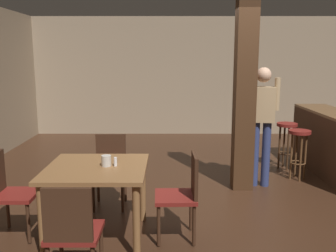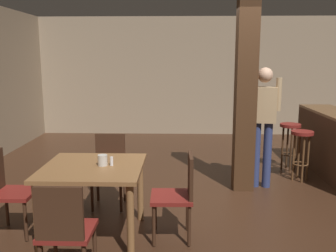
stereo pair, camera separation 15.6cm
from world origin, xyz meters
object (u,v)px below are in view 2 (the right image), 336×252
(chair_east, at_px, (179,192))
(dining_table, at_px, (93,177))
(salt_shaker, at_px, (112,161))
(standing_person, at_px, (263,119))
(chair_south, at_px, (65,229))
(bar_stool_near, at_px, (302,144))
(bar_counter, at_px, (331,144))
(chair_west, at_px, (7,188))
(chair_north, at_px, (109,166))
(napkin_cup, at_px, (103,160))
(bar_stool_mid, at_px, (290,136))

(chair_east, bearing_deg, dining_table, 179.26)
(salt_shaker, height_order, standing_person, standing_person)
(chair_south, relative_size, bar_stool_near, 1.16)
(salt_shaker, distance_m, bar_counter, 3.79)
(chair_south, bearing_deg, bar_stool_near, 45.30)
(chair_south, relative_size, chair_west, 1.00)
(salt_shaker, relative_size, bar_stool_near, 0.12)
(chair_east, relative_size, chair_west, 1.00)
(dining_table, distance_m, standing_person, 2.64)
(chair_south, height_order, salt_shaker, chair_south)
(chair_north, relative_size, standing_person, 0.52)
(standing_person, relative_size, bar_counter, 0.79)
(chair_east, distance_m, chair_west, 1.81)
(napkin_cup, distance_m, bar_stool_mid, 3.60)
(chair_south, xyz_separation_m, bar_stool_mid, (2.74, 3.35, 0.07))
(bar_counter, relative_size, bar_stool_near, 2.83)
(standing_person, bearing_deg, chair_east, -126.07)
(dining_table, xyz_separation_m, salt_shaker, (0.19, 0.01, 0.17))
(chair_south, bearing_deg, bar_stool_mid, 50.70)
(chair_north, bearing_deg, bar_counter, 21.99)
(dining_table, height_order, standing_person, standing_person)
(chair_north, bearing_deg, standing_person, 19.79)
(chair_south, xyz_separation_m, bar_stool_near, (2.76, 2.79, 0.06))
(salt_shaker, distance_m, bar_stool_near, 3.17)
(salt_shaker, xyz_separation_m, standing_person, (1.87, 1.60, 0.18))
(chair_south, distance_m, salt_shaker, 0.97)
(chair_south, bearing_deg, chair_west, 134.36)
(salt_shaker, bearing_deg, napkin_cup, 179.86)
(standing_person, bearing_deg, chair_north, -160.21)
(salt_shaker, height_order, bar_counter, bar_counter)
(chair_south, bearing_deg, standing_person, 49.88)
(bar_counter, bearing_deg, bar_stool_near, -152.81)
(bar_stool_near, distance_m, bar_stool_mid, 0.56)
(dining_table, distance_m, chair_north, 0.88)
(chair_south, relative_size, bar_counter, 0.41)
(chair_north, height_order, bar_stool_mid, chair_north)
(salt_shaker, height_order, bar_stool_mid, salt_shaker)
(chair_south, height_order, bar_stool_mid, chair_south)
(bar_stool_near, bearing_deg, dining_table, -144.92)
(chair_east, bearing_deg, bar_stool_near, 46.19)
(standing_person, bearing_deg, napkin_cup, -140.74)
(chair_east, bearing_deg, salt_shaker, 178.20)
(bar_counter, bearing_deg, standing_person, -154.42)
(bar_stool_near, bearing_deg, standing_person, -155.78)
(chair_west, distance_m, bar_stool_mid, 4.38)
(chair_south, relative_size, napkin_cup, 7.99)
(salt_shaker, bearing_deg, standing_person, 40.62)
(chair_east, height_order, chair_west, same)
(chair_west, bearing_deg, bar_stool_mid, 33.83)
(chair_north, distance_m, bar_stool_near, 2.92)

